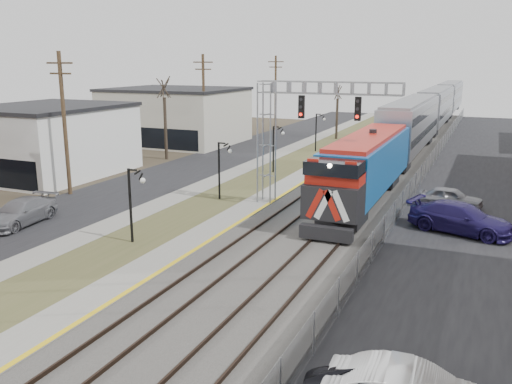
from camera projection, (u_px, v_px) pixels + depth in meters
The scene contains 17 objects.
street_west at pixel (179, 172), 46.62m from camera, with size 7.00×120.00×0.04m, color black.
sidewalk at pixel (226, 176), 44.86m from camera, with size 2.00×120.00×0.08m, color gray.
grass_median at pixel (259, 179), 43.70m from camera, with size 4.00×120.00×0.06m, color #464927.
platform at pixel (294, 181), 42.51m from camera, with size 2.00×120.00×0.24m, color gray.
ballast_bed at pixel (357, 187), 40.57m from camera, with size 8.00×120.00×0.20m, color #595651.
platform_edge at pixel (305, 181), 42.14m from camera, with size 0.24×120.00×0.01m, color gold.
track_near at pixel (332, 183), 41.31m from camera, with size 1.58×120.00×0.15m.
track_far at pixel (377, 187), 39.95m from camera, with size 1.58×120.00×0.15m.
train at pixel (429, 114), 66.95m from camera, with size 3.00×85.85×5.33m.
signal_gantry at pixel (292, 122), 34.12m from camera, with size 9.00×1.07×8.15m.
lampposts at pixel (134, 205), 28.35m from camera, with size 0.14×62.14×4.00m.
utility_poles at pixel (65, 125), 37.70m from camera, with size 0.28×80.28×10.00m.
fence at pixel (416, 183), 38.78m from camera, with size 0.04×120.00×1.60m, color gray.
bare_trees at pixel (190, 135), 49.92m from camera, with size 12.30×42.30×5.95m.
car_lot_d at pixel (461, 219), 30.00m from camera, with size 2.32×5.70×1.65m, color #1E164D.
car_lot_e at pixel (451, 198), 35.08m from camera, with size 1.60×3.99×1.36m, color gray.
car_street_b at pixel (20, 213), 31.56m from camera, with size 2.04×5.01×1.45m, color slate.
Camera 1 is at (12.83, -4.25, 9.37)m, focal length 38.00 mm.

